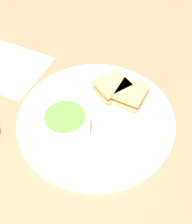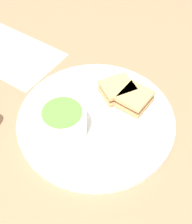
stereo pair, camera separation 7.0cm
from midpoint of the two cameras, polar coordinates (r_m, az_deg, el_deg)
ground_plane at (r=0.73m, az=-2.75°, el=-2.01°), size 2.40×2.40×0.00m
plate at (r=0.72m, az=-2.78°, el=-1.50°), size 0.37×0.37×0.02m
soup_bowl at (r=0.67m, az=-8.54°, el=-2.54°), size 0.10×0.10×0.06m
spoon at (r=0.72m, az=-9.44°, el=-1.14°), size 0.11×0.05×0.01m
sandwich_half_near at (r=0.74m, az=3.76°, el=3.09°), size 0.08×0.07×0.03m
sandwich_half_far at (r=0.76m, az=0.13°, el=4.54°), size 0.10×0.09×0.03m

